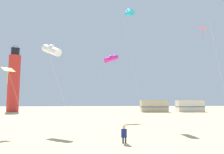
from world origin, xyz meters
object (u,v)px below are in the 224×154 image
kite_flyer_standing (124,134)px  kite_tube_magenta (111,58)px  kite_tube_cyan (130,13)px  kite_diamond_rainbow (204,32)px  kite_tube_white (51,50)px  rv_van_tan (154,106)px  rv_van_cream (190,106)px  kite_diamond_gold (8,72)px  lighthouse_distant (14,80)px

kite_flyer_standing → kite_tube_magenta: (0.56, 16.52, 8.08)m
kite_flyer_standing → kite_tube_cyan: (2.35, 11.11, 12.69)m
kite_diamond_rainbow → kite_flyer_standing: bearing=-139.9°
kite_flyer_standing → kite_diamond_rainbow: 16.54m
kite_tube_white → kite_tube_cyan: 11.16m
rv_van_tan → rv_van_cream: size_ratio=1.01×
kite_diamond_gold → rv_van_tan: bearing=56.2°
kite_tube_white → rv_van_cream: kite_tube_white is taller
kite_diamond_rainbow → kite_tube_white: bearing=-172.1°
kite_diamond_gold → kite_tube_magenta: size_ratio=0.58×
kite_diamond_rainbow → rv_van_cream: (11.21, 28.53, -8.90)m
kite_diamond_gold → rv_van_tan: size_ratio=0.84×
lighthouse_distant → rv_van_cream: bearing=-5.3°
kite_diamond_rainbow → rv_van_tan: size_ratio=1.68×
rv_van_tan → rv_van_cream: same height
rv_van_tan → kite_tube_magenta: bearing=-117.2°
kite_tube_white → rv_van_tan: 36.23m
lighthouse_distant → rv_van_cream: size_ratio=2.60×
kite_tube_white → kite_tube_magenta: bearing=57.6°
kite_diamond_rainbow → kite_tube_magenta: size_ratio=1.17×
kite_tube_magenta → kite_tube_white: bearing=-122.4°
kite_flyer_standing → kite_diamond_gold: bearing=-17.5°
rv_van_cream → kite_tube_cyan: bearing=-125.6°
kite_diamond_rainbow → kite_diamond_gold: bearing=-168.9°
kite_tube_white → rv_van_cream: size_ratio=1.25×
kite_diamond_gold → kite_tube_white: bearing=25.8°
lighthouse_distant → rv_van_tan: (34.12, -4.14, -6.45)m
kite_flyer_standing → rv_van_tan: 39.10m
kite_diamond_gold → rv_van_tan: kite_diamond_gold is taller
kite_tube_white → kite_diamond_gold: 4.19m
kite_diamond_gold → kite_tube_cyan: (11.37, 6.25, 8.20)m
kite_diamond_rainbow → kite_tube_cyan: 8.82m
kite_diamond_rainbow → lighthouse_distant: size_ratio=0.65×
kite_diamond_rainbow → kite_diamond_gold: 20.32m
rv_van_tan → kite_tube_white: bearing=-117.9°
kite_flyer_standing → rv_van_tan: (12.53, 37.02, 0.78)m
kite_diamond_rainbow → kite_tube_cyan: size_ratio=0.79×
kite_flyer_standing → rv_van_tan: rv_van_tan is taller
kite_tube_cyan → lighthouse_distant: lighthouse_distant is taller
lighthouse_distant → kite_flyer_standing: bearing=-62.3°
kite_diamond_rainbow → kite_diamond_gold: size_ratio=2.01×
lighthouse_distant → rv_van_cream: 43.73m
kite_tube_cyan → lighthouse_distant: 38.81m
kite_flyer_standing → kite_diamond_rainbow: size_ratio=0.11×
kite_tube_white → kite_tube_cyan: kite_tube_cyan is taller
kite_flyer_standing → rv_van_cream: size_ratio=0.18×
kite_flyer_standing → kite_tube_white: (-5.86, 6.39, 6.78)m
kite_flyer_standing → kite_tube_magenta: size_ratio=0.12×
kite_flyer_standing → rv_van_tan: size_ratio=0.18×
kite_tube_cyan → kite_tube_white: bearing=-150.1°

